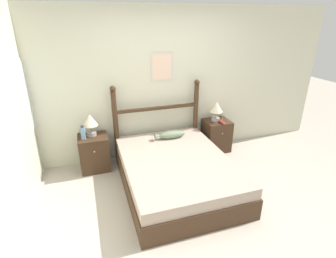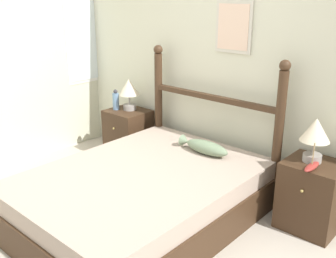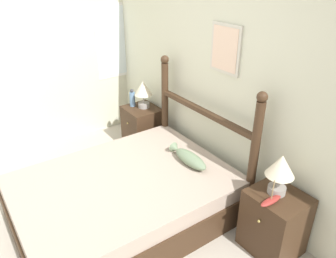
# 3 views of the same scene
# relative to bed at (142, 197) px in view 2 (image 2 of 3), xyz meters

# --- Properties ---
(wall_back) EXTENTS (6.40, 0.08, 2.55)m
(wall_back) POSITION_rel_bed_xyz_m (0.15, 1.14, 1.05)
(wall_back) COLOR beige
(wall_back) RESTS_ON ground_plane
(bed) EXTENTS (1.53, 2.05, 0.46)m
(bed) POSITION_rel_bed_xyz_m (0.00, 0.00, 0.00)
(bed) COLOR #3D2819
(bed) RESTS_ON ground_plane
(headboard) EXTENTS (1.54, 0.10, 1.36)m
(headboard) POSITION_rel_bed_xyz_m (0.00, 0.98, 0.51)
(headboard) COLOR #3D2819
(headboard) RESTS_ON ground_plane
(nightstand_left) EXTENTS (0.46, 0.44, 0.59)m
(nightstand_left) POSITION_rel_bed_xyz_m (-1.12, 0.87, 0.07)
(nightstand_left) COLOR #3D2819
(nightstand_left) RESTS_ON ground_plane
(nightstand_right) EXTENTS (0.46, 0.44, 0.59)m
(nightstand_right) POSITION_rel_bed_xyz_m (1.12, 0.87, 0.07)
(nightstand_right) COLOR #3D2819
(nightstand_right) RESTS_ON ground_plane
(table_lamp_left) EXTENTS (0.24, 0.24, 0.37)m
(table_lamp_left) POSITION_rel_bed_xyz_m (-1.12, 0.91, 0.60)
(table_lamp_left) COLOR gray
(table_lamp_left) RESTS_ON nightstand_left
(table_lamp_right) EXTENTS (0.24, 0.24, 0.37)m
(table_lamp_right) POSITION_rel_bed_xyz_m (1.08, 0.88, 0.60)
(table_lamp_right) COLOR gray
(table_lamp_right) RESTS_ON nightstand_right
(bottle) EXTENTS (0.07, 0.07, 0.24)m
(bottle) POSITION_rel_bed_xyz_m (-1.25, 0.81, 0.47)
(bottle) COLOR #668CB2
(bottle) RESTS_ON nightstand_left
(model_boat) EXTENTS (0.07, 0.23, 0.22)m
(model_boat) POSITION_rel_bed_xyz_m (1.14, 0.74, 0.38)
(model_boat) COLOR maroon
(model_boat) RESTS_ON nightstand_right
(fish_pillow) EXTENTS (0.53, 0.16, 0.12)m
(fish_pillow) POSITION_rel_bed_xyz_m (0.14, 0.68, 0.30)
(fish_pillow) COLOR gray
(fish_pillow) RESTS_ON bed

